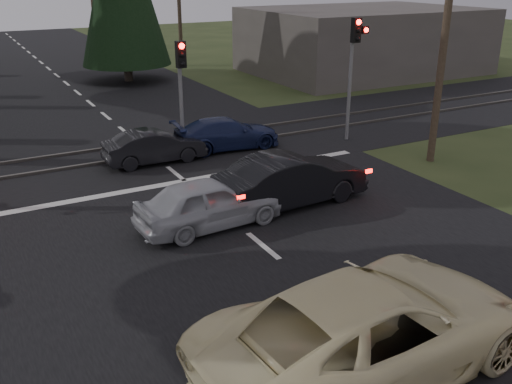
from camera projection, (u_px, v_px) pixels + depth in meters
ground at (334, 305)px, 11.68m from camera, size 120.00×120.00×0.00m
road at (166, 165)px, 19.85m from camera, size 14.00×100.00×0.01m
rail_corridor at (147, 150)px, 21.48m from camera, size 120.00×8.00×0.01m
stop_line at (185, 181)px, 18.38m from camera, size 13.00×0.35×0.00m
rail_near at (154, 155)px, 20.81m from camera, size 120.00×0.12×0.10m
rail_far at (141, 144)px, 22.12m from camera, size 120.00×0.12×0.10m
traffic_signal_right at (355, 56)px, 21.54m from camera, size 0.68×0.48×4.70m
traffic_signal_center at (181, 79)px, 19.81m from camera, size 0.32×0.48×4.10m
utility_pole_near at (446, 23)px, 18.60m from camera, size 1.80×0.26×9.00m
building_right at (363, 40)px, 36.89m from camera, size 14.00×10.00×4.00m
cream_coupe at (370, 328)px, 9.48m from camera, size 6.38×3.35×1.71m
dark_hatchback at (292, 180)px, 16.38m from camera, size 4.61×1.86×1.49m
silver_car at (209, 203)px, 14.95m from camera, size 4.02×1.82×1.34m
blue_sedan at (227, 133)px, 21.48m from camera, size 4.18×1.96×1.18m
dark_car_far at (155, 147)px, 19.92m from camera, size 3.54×1.25×1.16m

